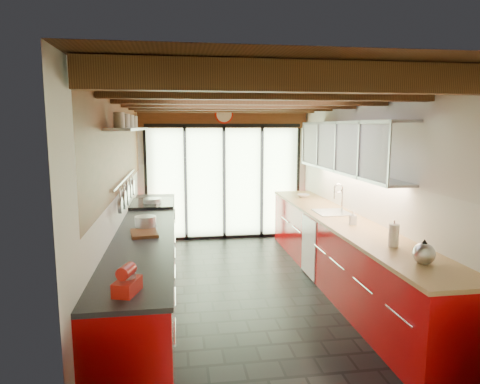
{
  "coord_description": "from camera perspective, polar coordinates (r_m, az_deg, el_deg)",
  "views": [
    {
      "loc": [
        -0.9,
        -5.27,
        2.13
      ],
      "look_at": [
        -0.04,
        0.4,
        1.25
      ],
      "focal_mm": 32.0,
      "sensor_mm": 36.0,
      "label": 1
    }
  ],
  "objects": [
    {
      "name": "left_counter",
      "position": [
        5.54,
        -12.22,
        -9.02
      ],
      "size": [
        0.68,
        5.0,
        0.92
      ],
      "color": "#B40809",
      "rests_on": "ground"
    },
    {
      "name": "range_stove",
      "position": [
        6.93,
        -11.49,
        -5.31
      ],
      "size": [
        0.66,
        0.9,
        0.97
      ],
      "color": "silver",
      "rests_on": "ground"
    },
    {
      "name": "ground",
      "position": [
        5.75,
        1.05,
        -13.0
      ],
      "size": [
        5.5,
        5.5,
        0.0
      ],
      "primitive_type": "plane",
      "color": "black",
      "rests_on": "ground"
    },
    {
      "name": "right_counter",
      "position": [
        5.94,
        13.38,
        -7.84
      ],
      "size": [
        0.68,
        5.0,
        0.92
      ],
      "color": "#B40809",
      "rests_on": "ground"
    },
    {
      "name": "pot_small",
      "position": [
        6.76,
        -11.6,
        -1.29
      ],
      "size": [
        0.36,
        0.36,
        0.11
      ],
      "primitive_type": "cylinder",
      "rotation": [
        0.0,
        0.0,
        -0.32
      ],
      "color": "silver",
      "rests_on": "left_counter"
    },
    {
      "name": "glass_door",
      "position": [
        8.03,
        -2.15,
        5.36
      ],
      "size": [
        2.95,
        0.1,
        2.9
      ],
      "color": "#C6EAAD",
      "rests_on": "ground"
    },
    {
      "name": "sink_assembly",
      "position": [
        6.19,
        12.29,
        -2.37
      ],
      "size": [
        0.45,
        0.52,
        0.43
      ],
      "color": "silver",
      "rests_on": "right_counter"
    },
    {
      "name": "room_shell",
      "position": [
        5.37,
        1.1,
        3.63
      ],
      "size": [
        5.5,
        5.5,
        5.5
      ],
      "color": "silver",
      "rests_on": "ground"
    },
    {
      "name": "kettle",
      "position": [
        4.18,
        23.31,
        -7.4
      ],
      "size": [
        0.2,
        0.25,
        0.23
      ],
      "color": "silver",
      "rests_on": "right_counter"
    },
    {
      "name": "soap_bottle",
      "position": [
        5.51,
        14.84,
        -3.34
      ],
      "size": [
        0.09,
        0.09,
        0.17
      ],
      "primitive_type": "imported",
      "rotation": [
        0.0,
        0.0,
        -0.13
      ],
      "color": "silver",
      "rests_on": "right_counter"
    },
    {
      "name": "bowl",
      "position": [
        7.46,
        8.44,
        -0.5
      ],
      "size": [
        0.25,
        0.25,
        0.05
      ],
      "primitive_type": "imported",
      "rotation": [
        0.0,
        0.0,
        -0.17
      ],
      "color": "silver",
      "rests_on": "right_counter"
    },
    {
      "name": "pot_large",
      "position": [
        5.21,
        -12.49,
        -4.03
      ],
      "size": [
        0.3,
        0.3,
        0.16
      ],
      "primitive_type": "cylinder",
      "rotation": [
        0.0,
        0.0,
        -0.21
      ],
      "color": "silver",
      "rests_on": "left_counter"
    },
    {
      "name": "paper_towel",
      "position": [
        4.62,
        19.82,
        -5.51
      ],
      "size": [
        0.11,
        0.11,
        0.28
      ],
      "color": "white",
      "rests_on": "right_counter"
    },
    {
      "name": "cutting_board",
      "position": [
        4.97,
        -12.67,
        -5.39
      ],
      "size": [
        0.34,
        0.44,
        0.03
      ],
      "primitive_type": "cube",
      "rotation": [
        0.0,
        0.0,
        0.15
      ],
      "color": "brown",
      "rests_on": "left_counter"
    },
    {
      "name": "ceiling_beams",
      "position": [
        5.73,
        0.47,
        12.05
      ],
      "size": [
        3.14,
        5.06,
        4.9
      ],
      "color": "#593316",
      "rests_on": "ground"
    },
    {
      "name": "left_wall_fixtures",
      "position": [
        5.49,
        -14.59,
        5.47
      ],
      "size": [
        0.28,
        2.6,
        0.96
      ],
      "color": "silver",
      "rests_on": "ground"
    },
    {
      "name": "stand_mixer",
      "position": [
        3.3,
        -14.81,
        -11.47
      ],
      "size": [
        0.21,
        0.28,
        0.22
      ],
      "color": "red",
      "rests_on": "left_counter"
    },
    {
      "name": "upper_cabinets_right",
      "position": [
        6.04,
        14.17,
        5.81
      ],
      "size": [
        0.34,
        3.0,
        3.0
      ],
      "color": "silver",
      "rests_on": "ground"
    }
  ]
}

